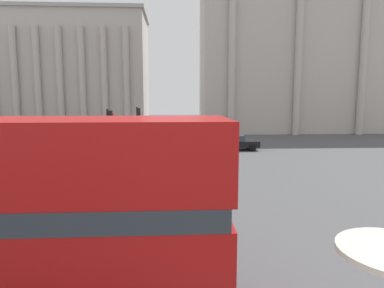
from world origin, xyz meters
TOP-DOWN VIEW (x-y plane):
  - plaza_building_left at (-15.39, 53.03)m, footprint 23.45×12.26m
  - plaza_building_right at (20.32, 47.02)m, footprint 32.34×11.69m
  - traffic_light_near at (-4.28, 11.38)m, footprint 0.42×0.24m
  - traffic_light_mid at (-3.44, 17.58)m, footprint 0.42×0.24m
  - traffic_light_far at (-2.66, 26.10)m, footprint 0.42×0.24m
  - car_black at (5.72, 28.44)m, footprint 4.20×1.93m
  - pedestrian_blue at (-2.39, 21.28)m, footprint 0.32×0.32m
  - pedestrian_red at (2.30, 23.67)m, footprint 0.32×0.32m

SIDE VIEW (x-z plane):
  - car_black at x=5.72m, z-range 0.02..1.37m
  - pedestrian_red at x=2.30m, z-range 0.12..1.76m
  - pedestrian_blue at x=-2.39m, z-range 0.15..1.96m
  - traffic_light_near at x=-4.28m, z-range 0.57..4.26m
  - traffic_light_far at x=-2.66m, z-range 0.60..4.56m
  - traffic_light_mid at x=-3.44m, z-range 0.61..4.64m
  - plaza_building_left at x=-15.39m, z-range -0.01..17.60m
  - plaza_building_right at x=20.32m, z-range 0.00..21.63m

